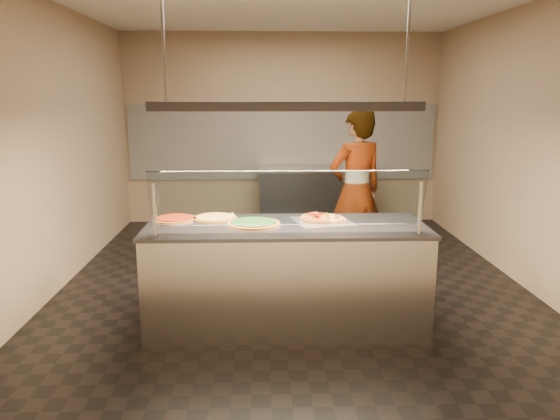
{
  "coord_description": "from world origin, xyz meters",
  "views": [
    {
      "loc": [
        -0.33,
        -5.78,
        2.05
      ],
      "look_at": [
        -0.17,
        -0.95,
        1.02
      ],
      "focal_mm": 35.0,
      "sensor_mm": 36.0,
      "label": 1
    }
  ],
  "objects_px": {
    "half_pizza_pepperoni": "(312,218)",
    "serving_counter": "(286,275)",
    "pizza_cheese": "(215,218)",
    "perforated_tray": "(323,221)",
    "pizza_spinach": "(254,223)",
    "worker": "(356,191)",
    "heat_lamp_housing": "(286,106)",
    "sneeze_guard": "(288,199)",
    "prep_table": "(313,198)",
    "pizza_tomato": "(175,219)",
    "half_pizza_sausage": "(334,218)",
    "pizza_spatula": "(238,216)"
  },
  "relations": [
    {
      "from": "pizza_tomato",
      "to": "worker",
      "type": "distance_m",
      "value": 2.33
    },
    {
      "from": "half_pizza_pepperoni",
      "to": "pizza_spatula",
      "type": "height_order",
      "value": "half_pizza_pepperoni"
    },
    {
      "from": "serving_counter",
      "to": "heat_lamp_housing",
      "type": "xyz_separation_m",
      "value": [
        0.0,
        0.0,
        1.48
      ]
    },
    {
      "from": "sneeze_guard",
      "to": "prep_table",
      "type": "xyz_separation_m",
      "value": [
        0.59,
        4.05,
        -0.76
      ]
    },
    {
      "from": "pizza_tomato",
      "to": "half_pizza_pepperoni",
      "type": "bearing_deg",
      "value": -4.31
    },
    {
      "from": "heat_lamp_housing",
      "to": "pizza_cheese",
      "type": "bearing_deg",
      "value": 159.94
    },
    {
      "from": "pizza_spinach",
      "to": "pizza_spatula",
      "type": "bearing_deg",
      "value": 121.18
    },
    {
      "from": "pizza_cheese",
      "to": "perforated_tray",
      "type": "bearing_deg",
      "value": -6.89
    },
    {
      "from": "pizza_cheese",
      "to": "prep_table",
      "type": "xyz_separation_m",
      "value": [
        1.23,
        3.47,
        -0.48
      ]
    },
    {
      "from": "pizza_spinach",
      "to": "prep_table",
      "type": "height_order",
      "value": "pizza_spinach"
    },
    {
      "from": "half_pizza_pepperoni",
      "to": "half_pizza_sausage",
      "type": "relative_size",
      "value": 1.0
    },
    {
      "from": "pizza_spinach",
      "to": "pizza_cheese",
      "type": "relative_size",
      "value": 1.15
    },
    {
      "from": "pizza_spatula",
      "to": "pizza_cheese",
      "type": "bearing_deg",
      "value": 179.45
    },
    {
      "from": "serving_counter",
      "to": "perforated_tray",
      "type": "bearing_deg",
      "value": 18.89
    },
    {
      "from": "pizza_spinach",
      "to": "heat_lamp_housing",
      "type": "distance_m",
      "value": 1.04
    },
    {
      "from": "half_pizza_sausage",
      "to": "pizza_spatula",
      "type": "height_order",
      "value": "half_pizza_sausage"
    },
    {
      "from": "sneeze_guard",
      "to": "pizza_tomato",
      "type": "bearing_deg",
      "value": 151.0
    },
    {
      "from": "pizza_tomato",
      "to": "pizza_spatula",
      "type": "relative_size",
      "value": 1.81
    },
    {
      "from": "half_pizza_pepperoni",
      "to": "heat_lamp_housing",
      "type": "xyz_separation_m",
      "value": [
        -0.24,
        -0.12,
        0.99
      ]
    },
    {
      "from": "sneeze_guard",
      "to": "pizza_cheese",
      "type": "bearing_deg",
      "value": 137.91
    },
    {
      "from": "serving_counter",
      "to": "pizza_spinach",
      "type": "distance_m",
      "value": 0.56
    },
    {
      "from": "pizza_spinach",
      "to": "worker",
      "type": "height_order",
      "value": "worker"
    },
    {
      "from": "serving_counter",
      "to": "sneeze_guard",
      "type": "height_order",
      "value": "sneeze_guard"
    },
    {
      "from": "perforated_tray",
      "to": "prep_table",
      "type": "xyz_separation_m",
      "value": [
        0.25,
        3.59,
        -0.47
      ]
    },
    {
      "from": "half_pizza_pepperoni",
      "to": "serving_counter",
      "type": "bearing_deg",
      "value": -154.22
    },
    {
      "from": "pizza_spinach",
      "to": "worker",
      "type": "bearing_deg",
      "value": 53.83
    },
    {
      "from": "perforated_tray",
      "to": "heat_lamp_housing",
      "type": "distance_m",
      "value": 1.07
    },
    {
      "from": "serving_counter",
      "to": "half_pizza_sausage",
      "type": "bearing_deg",
      "value": 15.07
    },
    {
      "from": "half_pizza_sausage",
      "to": "pizza_tomato",
      "type": "bearing_deg",
      "value": 176.29
    },
    {
      "from": "serving_counter",
      "to": "pizza_tomato",
      "type": "xyz_separation_m",
      "value": [
        -1.0,
        0.21,
        0.48
      ]
    },
    {
      "from": "sneeze_guard",
      "to": "half_pizza_sausage",
      "type": "xyz_separation_m",
      "value": [
        0.43,
        0.46,
        -0.27
      ]
    },
    {
      "from": "half_pizza_pepperoni",
      "to": "pizza_cheese",
      "type": "bearing_deg",
      "value": 172.43
    },
    {
      "from": "pizza_tomato",
      "to": "heat_lamp_housing",
      "type": "relative_size",
      "value": 0.18
    },
    {
      "from": "half_pizza_pepperoni",
      "to": "sneeze_guard",
      "type": "bearing_deg",
      "value": -117.64
    },
    {
      "from": "sneeze_guard",
      "to": "pizza_cheese",
      "type": "height_order",
      "value": "sneeze_guard"
    },
    {
      "from": "perforated_tray",
      "to": "pizza_tomato",
      "type": "xyz_separation_m",
      "value": [
        -1.33,
        0.09,
        0.01
      ]
    },
    {
      "from": "perforated_tray",
      "to": "half_pizza_sausage",
      "type": "bearing_deg",
      "value": 0.95
    },
    {
      "from": "perforated_tray",
      "to": "pizza_tomato",
      "type": "bearing_deg",
      "value": 175.95
    },
    {
      "from": "half_pizza_sausage",
      "to": "pizza_cheese",
      "type": "relative_size",
      "value": 1.02
    },
    {
      "from": "half_pizza_sausage",
      "to": "worker",
      "type": "bearing_deg",
      "value": 72.98
    },
    {
      "from": "half_pizza_pepperoni",
      "to": "pizza_spinach",
      "type": "xyz_separation_m",
      "value": [
        -0.52,
        -0.12,
        -0.02
      ]
    },
    {
      "from": "heat_lamp_housing",
      "to": "sneeze_guard",
      "type": "bearing_deg",
      "value": -90.0
    },
    {
      "from": "worker",
      "to": "pizza_spatula",
      "type": "bearing_deg",
      "value": 23.05
    },
    {
      "from": "pizza_spinach",
      "to": "heat_lamp_housing",
      "type": "xyz_separation_m",
      "value": [
        0.28,
        0.01,
        1.0
      ]
    },
    {
      "from": "sneeze_guard",
      "to": "half_pizza_sausage",
      "type": "bearing_deg",
      "value": 46.69
    },
    {
      "from": "serving_counter",
      "to": "half_pizza_sausage",
      "type": "height_order",
      "value": "half_pizza_sausage"
    },
    {
      "from": "half_pizza_pepperoni",
      "to": "pizza_tomato",
      "type": "relative_size",
      "value": 1.07
    },
    {
      "from": "pizza_spinach",
      "to": "sneeze_guard",
      "type": "bearing_deg",
      "value": -49.9
    },
    {
      "from": "heat_lamp_housing",
      "to": "half_pizza_sausage",
      "type": "bearing_deg",
      "value": 15.07
    },
    {
      "from": "pizza_cheese",
      "to": "serving_counter",
      "type": "bearing_deg",
      "value": -20.06
    }
  ]
}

